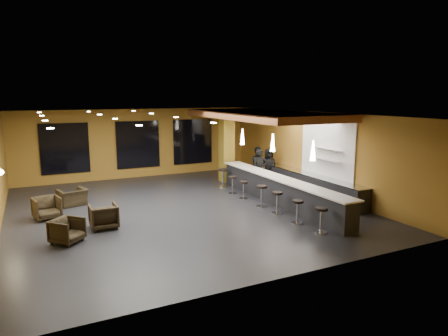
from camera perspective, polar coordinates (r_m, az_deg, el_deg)
name	(u,v)px	position (r m, az deg, el deg)	size (l,w,h in m)	color
floor	(182,210)	(15.17, -6.01, -5.93)	(12.00, 13.00, 0.10)	black
ceiling	(180,113)	(14.57, -6.28, 7.78)	(12.00, 13.00, 0.10)	black
wall_back	(138,143)	(20.99, -12.25, 3.47)	(12.00, 0.10, 3.50)	olive
wall_front	(282,207)	(9.02, 8.22, -5.49)	(12.00, 0.10, 3.50)	olive
wall_right	(313,152)	(17.72, 12.60, 2.20)	(0.10, 13.00, 3.50)	olive
wood_soffit	(261,115)	(17.21, 5.31, 7.56)	(3.60, 8.00, 0.28)	#9E592E
window_left	(65,148)	(20.35, -21.78, 2.61)	(2.20, 0.06, 2.40)	black
window_center	(138,145)	(20.89, -12.17, 3.30)	(2.20, 0.06, 2.40)	black
window_right	(193,142)	(21.79, -4.48, 3.79)	(2.20, 0.06, 2.40)	black
tile_backsplash	(327,150)	(16.86, 14.50, 2.57)	(0.06, 3.20, 2.40)	white
bar_counter	(279,191)	(15.76, 7.82, -3.28)	(0.60, 8.00, 1.00)	black
bar_top	(279,178)	(15.64, 7.86, -1.41)	(0.78, 8.10, 0.05)	white
prep_counter	(312,185)	(17.32, 12.41, -2.41)	(0.70, 6.00, 0.86)	black
prep_top	(312,175)	(17.23, 12.47, -0.94)	(0.72, 6.00, 0.03)	silver
wall_shelf_lower	(327,160)	(16.68, 14.51, 1.10)	(0.30, 1.50, 0.03)	silver
wall_shelf_upper	(328,149)	(16.62, 14.58, 2.63)	(0.30, 1.50, 0.03)	silver
column	(227,146)	(19.46, 0.38, 3.17)	(0.60, 0.60, 3.50)	olive
wall_sconce	(0,172)	(14.44, -29.39, -0.52)	(0.22, 0.22, 0.22)	#FFE5B2
pendant_0	(313,150)	(13.83, 12.60, 2.46)	(0.20, 0.20, 0.70)	white
pendant_1	(273,143)	(15.84, 6.98, 3.62)	(0.20, 0.20, 0.70)	white
pendant_2	(242,137)	(17.98, 2.65, 4.49)	(0.20, 0.20, 0.70)	white
staff_a	(260,169)	(18.03, 5.13, -0.16)	(0.66, 0.43, 1.81)	black
staff_b	(259,165)	(19.20, 4.96, 0.41)	(0.85, 0.67, 1.76)	black
staff_c	(269,166)	(19.23, 6.40, 0.27)	(0.82, 0.53, 1.68)	black
armchair_a	(67,231)	(12.45, -21.50, -8.33)	(0.76, 0.78, 0.71)	black
armchair_b	(104,216)	(13.37, -16.82, -6.61)	(0.83, 0.86, 0.78)	black
armchair_c	(47,208)	(15.03, -23.99, -5.23)	(0.82, 0.85, 0.77)	black
armchair_d	(72,197)	(16.46, -20.85, -3.92)	(0.99, 0.86, 0.64)	black
bar_stool_0	(321,217)	(12.70, 13.71, -6.77)	(0.41, 0.41, 0.81)	silver
bar_stool_1	(298,209)	(13.45, 10.47, -5.72)	(0.40, 0.40, 0.79)	silver
bar_stool_2	(277,200)	(14.44, 7.62, -4.51)	(0.40, 0.40, 0.79)	silver
bar_stool_3	(262,193)	(15.21, 5.40, -3.62)	(0.42, 0.42, 0.83)	silver
bar_stool_4	(244,188)	(16.33, 2.83, -2.81)	(0.37, 0.37, 0.73)	silver
bar_stool_5	(233,183)	(17.14, 1.24, -2.11)	(0.38, 0.38, 0.76)	silver
bar_stool_6	(223,175)	(18.40, -0.15, -1.07)	(0.43, 0.43, 0.84)	silver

